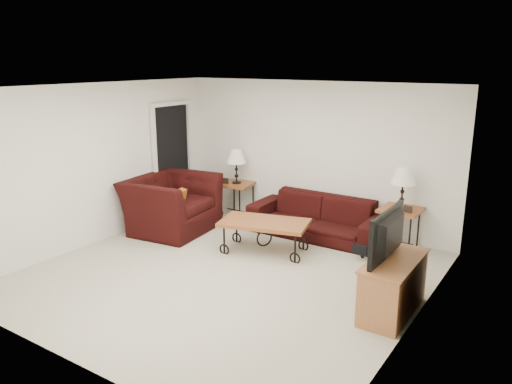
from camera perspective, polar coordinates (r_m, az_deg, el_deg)
ground at (r=6.96m, az=-3.21°, el=-9.24°), size 5.00×5.00×0.00m
wall_back at (r=8.63m, az=6.58°, el=4.17°), size 5.00×0.02×2.50m
wall_front at (r=4.86m, az=-21.24°, el=-5.26°), size 5.00×0.02×2.50m
wall_left at (r=8.25m, az=-17.47°, el=3.08°), size 0.02×5.00×2.50m
wall_right at (r=5.49m, az=18.14°, el=-2.73°), size 0.02×5.00×2.50m
ceiling at (r=6.36m, az=-3.54°, el=11.79°), size 5.00×5.00×0.00m
doorway at (r=9.38m, az=-9.49°, el=3.49°), size 0.08×0.94×2.04m
sofa at (r=8.29m, az=7.00°, el=-2.84°), size 2.26×0.89×0.66m
side_table_left at (r=9.31m, az=-2.21°, el=-0.86°), size 0.67×0.67×0.63m
side_table_right at (r=8.01m, az=16.01°, el=-4.04°), size 0.61×0.61×0.65m
lamp_left at (r=9.16m, az=-2.25°, el=2.94°), size 0.41×0.41×0.63m
lamp_right at (r=7.83m, az=16.35°, el=0.44°), size 0.37×0.37×0.65m
photo_frame_left at (r=9.19m, az=-3.54°, el=1.28°), size 0.12×0.06×0.11m
photo_frame_right at (r=7.72m, az=16.93°, el=-1.89°), size 0.13×0.05×0.11m
coffee_table at (r=7.60m, az=0.95°, el=-5.08°), size 1.44×1.02×0.49m
armchair at (r=8.61m, az=-9.61°, el=-1.36°), size 1.40×1.56×0.92m
throw_pillow at (r=8.46m, az=-9.10°, el=-1.22°), size 0.16×0.43×0.42m
tv_stand at (r=6.03m, az=15.33°, el=-10.32°), size 0.46×1.10×0.66m
television at (r=5.80m, az=15.55°, el=-4.81°), size 0.13×0.98×0.57m
backpack at (r=7.53m, az=12.09°, el=-5.89°), size 0.39×0.34×0.43m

